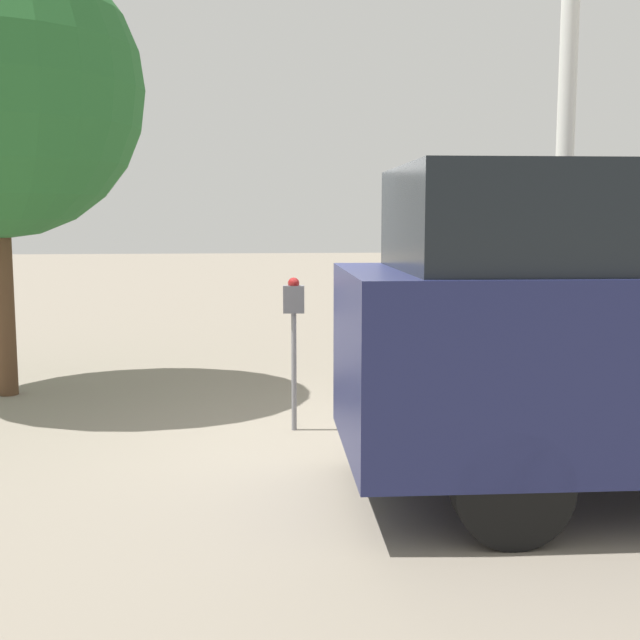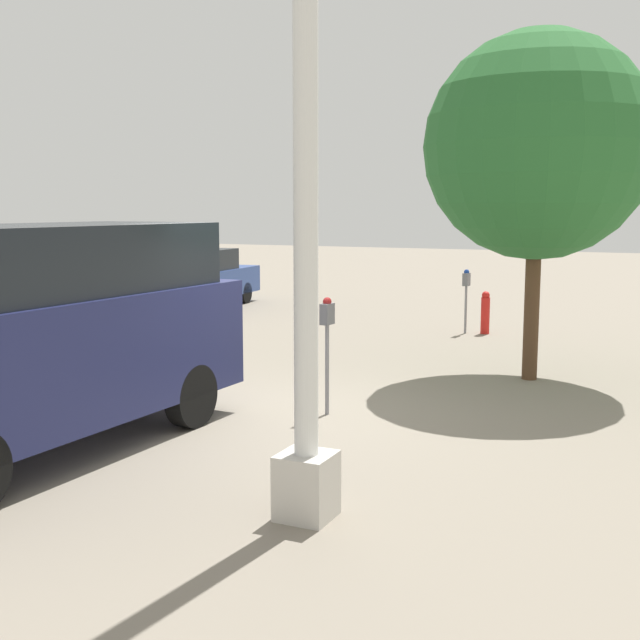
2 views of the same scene
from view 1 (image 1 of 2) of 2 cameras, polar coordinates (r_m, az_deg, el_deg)
The scene contains 3 objects.
ground_plane at distance 7.30m, azimuth 1.60°, elevation -8.90°, with size 80.00×80.00×0.00m, color gray.
parking_meter_near at distance 7.60m, azimuth -1.88°, elevation 0.13°, with size 0.21×0.12×1.47m.
lamp_post at distance 9.51m, azimuth 16.94°, elevation 9.12°, with size 0.44×0.44×6.23m.
Camera 1 is at (-0.94, -6.94, 2.03)m, focal length 45.00 mm.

